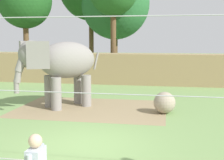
{
  "coord_description": "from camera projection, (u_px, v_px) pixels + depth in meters",
  "views": [
    {
      "loc": [
        2.44,
        -8.55,
        3.15
      ],
      "look_at": [
        0.08,
        4.22,
        1.4
      ],
      "focal_mm": 49.43,
      "sensor_mm": 36.0,
      "label": 1
    }
  ],
  "objects": [
    {
      "name": "dirt_patch",
      "position": [
        91.0,
        108.0,
        13.99
      ],
      "size": [
        6.73,
        4.67,
        0.01
      ],
      "primitive_type": "cube",
      "rotation": [
        0.0,
        0.0,
        0.01
      ],
      "color": "#937F5B",
      "rests_on": "ground"
    },
    {
      "name": "ground_plane",
      "position": [
        84.0,
        145.0,
        9.2
      ],
      "size": [
        120.0,
        120.0,
        0.0
      ],
      "primitive_type": "plane",
      "color": "#759956"
    },
    {
      "name": "tree_left_of_centre",
      "position": [
        25.0,
        0.0,
        24.72
      ],
      "size": [
        4.33,
        4.33,
        8.5
      ],
      "color": "brown",
      "rests_on": "ground"
    },
    {
      "name": "enrichment_ball",
      "position": [
        164.0,
        103.0,
        13.02
      ],
      "size": [
        0.92,
        0.92,
        0.92
      ],
      "primitive_type": "sphere",
      "color": "gray",
      "rests_on": "ground"
    },
    {
      "name": "embankment_wall",
      "position": [
        133.0,
        69.0,
        21.58
      ],
      "size": [
        36.0,
        1.8,
        2.1
      ],
      "primitive_type": "cube",
      "color": "#997F56",
      "rests_on": "ground"
    },
    {
      "name": "elephant",
      "position": [
        61.0,
        63.0,
        13.98
      ],
      "size": [
        3.51,
        3.41,
        3.08
      ],
      "color": "gray",
      "rests_on": "ground"
    },
    {
      "name": "cable_fence",
      "position": [
        43.0,
        104.0,
        6.1
      ],
      "size": [
        12.35,
        0.22,
        3.7
      ],
      "color": "brown",
      "rests_on": "ground"
    },
    {
      "name": "tree_behind_wall",
      "position": [
        115.0,
        4.0,
        27.35
      ],
      "size": [
        6.07,
        6.07,
        9.43
      ],
      "color": "brown",
      "rests_on": "ground"
    }
  ]
}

